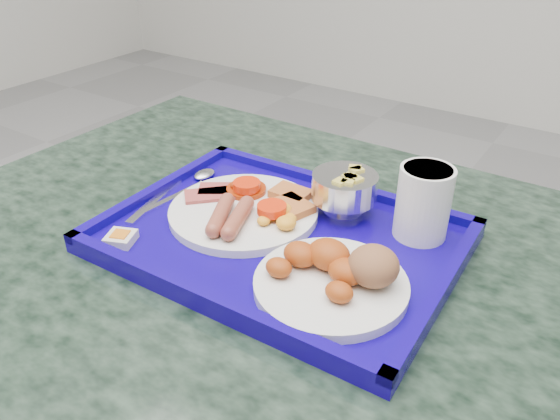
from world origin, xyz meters
name	(u,v)px	position (x,y,z in m)	size (l,w,h in m)	color
table	(297,353)	(0.24, 0.32, 0.55)	(1.20, 0.80, 0.75)	slate
tray	(280,238)	(0.20, 0.32, 0.76)	(0.49, 0.37, 0.03)	#110284
main_plate	(248,209)	(0.13, 0.34, 0.77)	(0.22, 0.22, 0.03)	white
bread_plate	(337,275)	(0.32, 0.26, 0.78)	(0.19, 0.19, 0.06)	white
fruit_bowl	(345,188)	(0.25, 0.43, 0.81)	(0.10, 0.10, 0.07)	silver
juice_cup	(424,200)	(0.36, 0.43, 0.82)	(0.07, 0.07, 0.10)	white
spoon	(196,180)	(0.00, 0.38, 0.77)	(0.04, 0.18, 0.01)	silver
knife	(163,193)	(-0.02, 0.32, 0.76)	(0.01, 0.19, 0.00)	silver
jam_packet	(121,238)	(0.03, 0.19, 0.77)	(0.05, 0.05, 0.01)	silver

